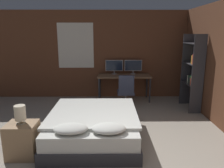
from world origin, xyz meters
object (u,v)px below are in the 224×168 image
object	(u,v)px
desk	(124,78)
bookshelf	(193,71)
bed	(93,126)
monitor_right	(133,66)
keyboard	(125,77)
computer_mouse	(134,76)
office_chair	(126,95)
monitor_left	(114,66)
bedside_lamp	(20,113)
nightstand	(23,140)

from	to	relation	value
desk	bookshelf	size ratio (longest dim) A/B	0.80
bed	monitor_right	bearing A→B (deg)	69.15
keyboard	bookshelf	distance (m)	1.89
desk	computer_mouse	distance (m)	0.36
desk	office_chair	xyz separation A→B (m)	(0.00, -0.73, -0.31)
monitor_left	bookshelf	size ratio (longest dim) A/B	0.27
computer_mouse	office_chair	distance (m)	0.70
bedside_lamp	bookshelf	xyz separation A→B (m)	(3.63, 2.29, 0.30)
bed	monitor_left	xyz separation A→B (m)	(0.46, 2.76, 0.76)
monitor_left	office_chair	world-z (taller)	monitor_left
bed	monitor_left	size ratio (longest dim) A/B	3.68
monitor_left	office_chair	size ratio (longest dim) A/B	0.58
nightstand	keyboard	bearing A→B (deg)	57.39
bed	keyboard	xyz separation A→B (m)	(0.76, 2.31, 0.52)
monitor_right	keyboard	distance (m)	0.59
computer_mouse	bookshelf	distance (m)	1.64
bookshelf	monitor_right	bearing A→B (deg)	143.19
keyboard	bookshelf	world-z (taller)	bookshelf
desk	bookshelf	xyz separation A→B (m)	(1.75, -0.86, 0.38)
computer_mouse	monitor_left	bearing A→B (deg)	141.09
bed	office_chair	distance (m)	1.96
computer_mouse	office_chair	size ratio (longest dim) A/B	0.07
monitor_left	bedside_lamp	bearing A→B (deg)	-115.06
bed	computer_mouse	world-z (taller)	computer_mouse
office_chair	bookshelf	world-z (taller)	bookshelf
bedside_lamp	bookshelf	bearing A→B (deg)	32.29
bedside_lamp	desk	distance (m)	3.67
bed	bedside_lamp	bearing A→B (deg)	-150.81
bed	monitor_right	world-z (taller)	monitor_right
bookshelf	bed	bearing A→B (deg)	-146.39
office_chair	bedside_lamp	bearing A→B (deg)	-127.74
monitor_left	monitor_right	xyz separation A→B (m)	(0.59, 0.00, 0.00)
keyboard	monitor_left	bearing A→B (deg)	123.19
bedside_lamp	office_chair	distance (m)	3.10
bedside_lamp	office_chair	xyz separation A→B (m)	(1.88, 2.43, -0.39)
nightstand	monitor_right	world-z (taller)	monitor_right
desk	computer_mouse	size ratio (longest dim) A/B	22.81
monitor_right	office_chair	world-z (taller)	monitor_right
computer_mouse	bookshelf	xyz separation A→B (m)	(1.49, -0.64, 0.27)
computer_mouse	bookshelf	bearing A→B (deg)	-23.29
monitor_left	office_chair	bearing A→B (deg)	-72.71
bed	computer_mouse	size ratio (longest dim) A/B	28.36
bed	bedside_lamp	xyz separation A→B (m)	(-1.12, -0.63, 0.50)
office_chair	bookshelf	xyz separation A→B (m)	(1.75, -0.14, 0.69)
nightstand	bookshelf	xyz separation A→B (m)	(3.63, 2.29, 0.77)
monitor_right	keyboard	world-z (taller)	monitor_right
keyboard	bookshelf	bearing A→B (deg)	-20.09
monitor_left	computer_mouse	distance (m)	0.75
bed	nightstand	distance (m)	1.28
nightstand	bedside_lamp	bearing A→B (deg)	-90.00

